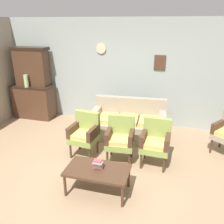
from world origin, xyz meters
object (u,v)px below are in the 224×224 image
at_px(armchair_row_middle, 155,141).
at_px(book_stack_on_table, 98,164).
at_px(armchair_by_doorway, 120,137).
at_px(vase_on_cabinet, 26,81).
at_px(armchair_near_couch_end, 85,132).
at_px(side_cabinet, 34,101).
at_px(floral_couch, 128,124).
at_px(coffee_table, 98,171).

distance_m(armchair_row_middle, book_stack_on_table, 1.30).
distance_m(armchair_by_doorway, book_stack_on_table, 0.99).
distance_m(vase_on_cabinet, armchair_row_middle, 3.90).
height_order(vase_on_cabinet, armchair_near_couch_end, vase_on_cabinet).
height_order(armchair_near_couch_end, armchair_row_middle, same).
bearing_deg(side_cabinet, floral_couch, -10.99).
distance_m(floral_couch, armchair_near_couch_end, 1.24).
distance_m(side_cabinet, armchair_by_doorway, 3.29).
xyz_separation_m(armchair_row_middle, coffee_table, (-0.81, -1.04, -0.12)).
xyz_separation_m(floral_couch, armchair_row_middle, (0.71, -1.00, 0.17)).
bearing_deg(armchair_near_couch_end, side_cabinet, 143.82).
relative_size(vase_on_cabinet, book_stack_on_table, 2.05).
bearing_deg(armchair_by_doorway, side_cabinet, 151.21).
bearing_deg(armchair_row_middle, armchair_by_doorway, -176.79).
xyz_separation_m(floral_couch, coffee_table, (-0.09, -2.03, 0.05)).
bearing_deg(armchair_near_couch_end, coffee_table, -59.17).
relative_size(floral_couch, armchair_row_middle, 1.95).
distance_m(armchair_near_couch_end, book_stack_on_table, 1.17).
height_order(armchair_by_doorway, armchair_row_middle, same).
bearing_deg(armchair_by_doorway, vase_on_cabinet, 154.43).
distance_m(vase_on_cabinet, coffee_table, 3.76).
distance_m(armchair_row_middle, coffee_table, 1.32).
height_order(armchair_near_couch_end, coffee_table, armchair_near_couch_end).
bearing_deg(armchair_near_couch_end, vase_on_cabinet, 147.70).
distance_m(side_cabinet, armchair_row_middle, 3.88).
xyz_separation_m(armchair_by_doorway, armchair_row_middle, (0.67, 0.04, 0.00)).
xyz_separation_m(side_cabinet, coffee_table, (2.75, -2.59, -0.09)).
relative_size(armchair_row_middle, book_stack_on_table, 5.50).
relative_size(armchair_near_couch_end, coffee_table, 0.90).
bearing_deg(book_stack_on_table, coffee_table, -86.28).
height_order(armchair_row_middle, book_stack_on_table, armchair_row_middle).
relative_size(side_cabinet, armchair_by_doorway, 1.28).
bearing_deg(armchair_near_couch_end, book_stack_on_table, -58.68).
bearing_deg(armchair_near_couch_end, floral_couch, 55.44).
bearing_deg(floral_couch, book_stack_on_table, -92.63).
height_order(vase_on_cabinet, armchair_row_middle, vase_on_cabinet).
relative_size(floral_couch, coffee_table, 1.76).
xyz_separation_m(floral_couch, armchair_by_doorway, (0.04, -1.03, 0.17)).
xyz_separation_m(side_cabinet, book_stack_on_table, (2.75, -2.56, 0.03)).
bearing_deg(book_stack_on_table, vase_on_cabinet, 139.59).
xyz_separation_m(side_cabinet, floral_couch, (2.84, -0.55, -0.14)).
bearing_deg(floral_couch, armchair_by_doorway, -87.59).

